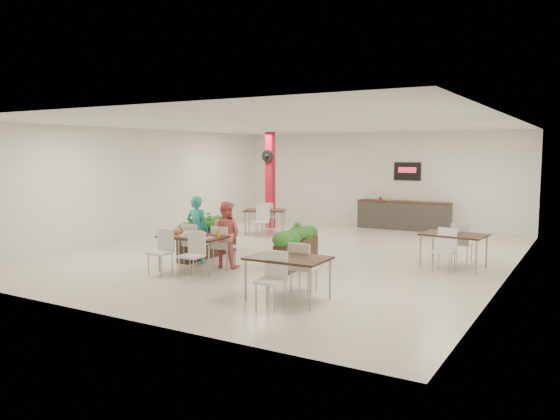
% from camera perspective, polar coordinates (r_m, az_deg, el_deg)
% --- Properties ---
extents(ground, '(12.00, 12.00, 0.00)m').
position_cam_1_polar(ground, '(13.66, 1.41, -4.60)').
color(ground, beige).
rests_on(ground, ground).
extents(room_shell, '(10.10, 12.10, 3.22)m').
position_cam_1_polar(room_shell, '(13.44, 1.43, 3.84)').
color(room_shell, white).
rests_on(room_shell, ground).
extents(red_column, '(0.40, 0.41, 3.20)m').
position_cam_1_polar(red_column, '(18.24, -1.04, 3.26)').
color(red_column, '#AD0B23').
rests_on(red_column, ground).
extents(service_counter, '(3.00, 0.64, 2.20)m').
position_cam_1_polar(service_counter, '(18.36, 12.78, -0.47)').
color(service_counter, '#322F2D').
rests_on(service_counter, ground).
extents(main_table, '(1.44, 1.69, 0.92)m').
position_cam_1_polar(main_table, '(11.79, -9.14, -3.24)').
color(main_table, black).
rests_on(main_table, ground).
extents(diner_man, '(0.59, 0.40, 1.55)m').
position_cam_1_polar(diner_man, '(12.52, -8.62, -2.04)').
color(diner_man, teal).
rests_on(diner_man, ground).
extents(diner_woman, '(0.74, 0.59, 1.46)m').
position_cam_1_polar(diner_woman, '(12.04, -5.66, -2.55)').
color(diner_woman, '#EC696B').
rests_on(diner_woman, ground).
extents(planter_left, '(0.46, 2.10, 1.10)m').
position_cam_1_polar(planter_left, '(13.30, -7.54, -2.64)').
color(planter_left, black).
rests_on(planter_left, ground).
extents(planter_right, '(0.55, 1.91, 1.00)m').
position_cam_1_polar(planter_right, '(11.99, 1.77, -3.68)').
color(planter_right, black).
rests_on(planter_right, ground).
extents(side_table_a, '(1.47, 1.65, 0.92)m').
position_cam_1_polar(side_table_a, '(17.00, -1.60, -0.35)').
color(side_table_a, black).
rests_on(side_table_a, ground).
extents(side_table_b, '(1.40, 1.65, 0.92)m').
position_cam_1_polar(side_table_b, '(12.54, 17.70, -2.88)').
color(side_table_b, black).
rests_on(side_table_b, ground).
extents(side_table_c, '(1.36, 1.63, 0.92)m').
position_cam_1_polar(side_table_c, '(9.32, 0.85, -5.62)').
color(side_table_c, black).
rests_on(side_table_c, ground).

